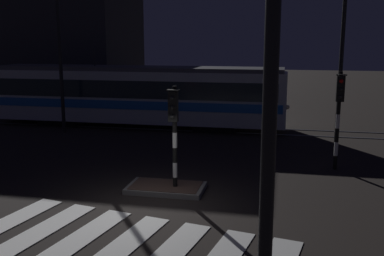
{
  "coord_description": "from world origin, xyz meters",
  "views": [
    {
      "loc": [
        3.6,
        -11.34,
        4.71
      ],
      "look_at": [
        0.21,
        4.95,
        1.4
      ],
      "focal_mm": 42.11,
      "sensor_mm": 36.0,
      "label": 1
    }
  ],
  "objects_px": {
    "traffic_light_corner_far_right": "(339,106)",
    "tram": "(137,95)",
    "traffic_light_median_centre": "(174,124)",
    "street_lamp_near_kerb": "(271,45)",
    "street_lamp_trackside_left": "(57,38)",
    "street_lamp_trackside_right": "(343,46)"
  },
  "relations": [
    {
      "from": "traffic_light_corner_far_right",
      "to": "street_lamp_trackside_right",
      "type": "relative_size",
      "value": 0.52
    },
    {
      "from": "traffic_light_corner_far_right",
      "to": "tram",
      "type": "relative_size",
      "value": 0.22
    },
    {
      "from": "street_lamp_trackside_right",
      "to": "street_lamp_trackside_left",
      "type": "xyz_separation_m",
      "value": [
        -13.34,
        0.01,
        0.34
      ]
    },
    {
      "from": "street_lamp_near_kerb",
      "to": "traffic_light_corner_far_right",
      "type": "bearing_deg",
      "value": 79.85
    },
    {
      "from": "traffic_light_median_centre",
      "to": "tram",
      "type": "distance_m",
      "value": 11.11
    },
    {
      "from": "traffic_light_median_centre",
      "to": "street_lamp_trackside_right",
      "type": "distance_m",
      "value": 9.64
    },
    {
      "from": "tram",
      "to": "street_lamp_near_kerb",
      "type": "bearing_deg",
      "value": -66.93
    },
    {
      "from": "street_lamp_trackside_left",
      "to": "tram",
      "type": "distance_m",
      "value": 5.07
    },
    {
      "from": "traffic_light_median_centre",
      "to": "street_lamp_near_kerb",
      "type": "distance_m",
      "value": 8.84
    },
    {
      "from": "traffic_light_median_centre",
      "to": "tram",
      "type": "height_order",
      "value": "tram"
    },
    {
      "from": "traffic_light_corner_far_right",
      "to": "street_lamp_near_kerb",
      "type": "distance_m",
      "value": 11.94
    },
    {
      "from": "traffic_light_corner_far_right",
      "to": "tram",
      "type": "distance_m",
      "value": 11.71
    },
    {
      "from": "traffic_light_corner_far_right",
      "to": "tram",
      "type": "xyz_separation_m",
      "value": [
        -9.74,
        6.48,
        -0.61
      ]
    },
    {
      "from": "street_lamp_trackside_right",
      "to": "tram",
      "type": "xyz_separation_m",
      "value": [
        -10.18,
        2.58,
        -2.67
      ]
    },
    {
      "from": "traffic_light_corner_far_right",
      "to": "tram",
      "type": "height_order",
      "value": "tram"
    },
    {
      "from": "traffic_light_median_centre",
      "to": "street_lamp_near_kerb",
      "type": "height_order",
      "value": "street_lamp_near_kerb"
    },
    {
      "from": "street_lamp_near_kerb",
      "to": "street_lamp_trackside_left",
      "type": "bearing_deg",
      "value": 125.05
    },
    {
      "from": "street_lamp_near_kerb",
      "to": "street_lamp_trackside_left",
      "type": "height_order",
      "value": "street_lamp_trackside_left"
    },
    {
      "from": "traffic_light_median_centre",
      "to": "street_lamp_trackside_right",
      "type": "height_order",
      "value": "street_lamp_trackside_right"
    },
    {
      "from": "traffic_light_corner_far_right",
      "to": "traffic_light_median_centre",
      "type": "bearing_deg",
      "value": -144.87
    },
    {
      "from": "street_lamp_trackside_left",
      "to": "traffic_light_corner_far_right",
      "type": "bearing_deg",
      "value": -16.87
    },
    {
      "from": "traffic_light_median_centre",
      "to": "tram",
      "type": "xyz_separation_m",
      "value": [
        -4.58,
        10.11,
        -0.44
      ]
    }
  ]
}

